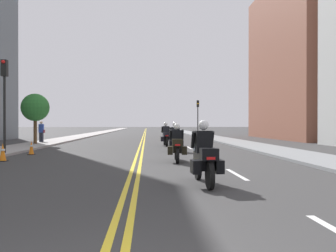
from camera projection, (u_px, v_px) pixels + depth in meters
name	position (u px, v px, depth m)	size (l,w,h in m)	color
ground_plane	(144.00, 135.00, 50.37)	(264.00, 264.00, 0.00)	#363535
sidewalk_left	(91.00, 134.00, 49.91)	(2.74, 144.00, 0.12)	#9B9694
sidewalk_right	(197.00, 134.00, 50.82)	(2.74, 144.00, 0.12)	gray
centreline_yellow_inner	(144.00, 135.00, 50.36)	(0.12, 132.00, 0.01)	yellow
centreline_yellow_outer	(145.00, 135.00, 50.37)	(0.12, 132.00, 0.01)	yellow
lane_dashes_white	(177.00, 141.00, 31.59)	(0.14, 56.40, 0.01)	silver
building_right_1	(305.00, 60.00, 36.37)	(7.31, 16.09, 16.31)	brown
motorcycle_0	(204.00, 158.00, 8.75)	(0.78, 2.15, 1.63)	black
motorcycle_1	(177.00, 146.00, 14.17)	(0.78, 2.10, 1.56)	black
motorcycle_2	(175.00, 140.00, 19.46)	(0.78, 2.20, 1.64)	black
motorcycle_3	(166.00, 136.00, 24.34)	(0.78, 2.11, 1.66)	black
traffic_cone_1	(3.00, 152.00, 14.34)	(0.34, 0.34, 0.75)	black
traffic_cone_2	(31.00, 148.00, 17.44)	(0.32, 0.32, 0.71)	black
traffic_light_near	(4.00, 89.00, 17.11)	(0.28, 0.38, 4.68)	black
traffic_light_far	(198.00, 111.00, 42.82)	(0.28, 0.38, 4.43)	black
pedestrian_0	(41.00, 132.00, 27.76)	(0.50, 0.28, 1.76)	#262834
street_tree_1	(35.00, 108.00, 25.02)	(1.97, 1.97, 3.71)	#523821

